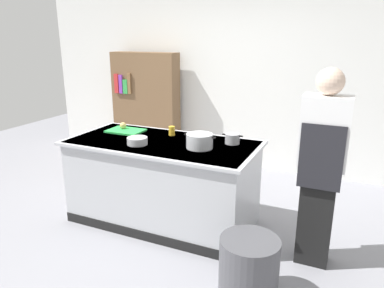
{
  "coord_description": "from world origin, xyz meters",
  "views": [
    {
      "loc": [
        1.77,
        -3.13,
        1.96
      ],
      "look_at": [
        0.25,
        0.2,
        0.85
      ],
      "focal_mm": 33.87,
      "sensor_mm": 36.0,
      "label": 1
    }
  ],
  "objects_px": {
    "sauce_pan": "(232,139)",
    "juice_cup": "(172,131)",
    "onion": "(123,126)",
    "mixing_bowl": "(137,141)",
    "person_chef": "(321,166)",
    "stock_pot": "(200,141)",
    "trash_bin": "(249,269)",
    "bookshelf": "(146,106)"
  },
  "relations": [
    {
      "from": "sauce_pan",
      "to": "juice_cup",
      "type": "height_order",
      "value": "sauce_pan"
    },
    {
      "from": "onion",
      "to": "mixing_bowl",
      "type": "height_order",
      "value": "onion"
    },
    {
      "from": "onion",
      "to": "mixing_bowl",
      "type": "relative_size",
      "value": 0.36
    },
    {
      "from": "mixing_bowl",
      "to": "person_chef",
      "type": "relative_size",
      "value": 0.12
    },
    {
      "from": "stock_pot",
      "to": "juice_cup",
      "type": "distance_m",
      "value": 0.55
    },
    {
      "from": "onion",
      "to": "sauce_pan",
      "type": "bearing_deg",
      "value": 0.64
    },
    {
      "from": "trash_bin",
      "to": "bookshelf",
      "type": "bearing_deg",
      "value": 133.51
    },
    {
      "from": "trash_bin",
      "to": "bookshelf",
      "type": "relative_size",
      "value": 0.3
    },
    {
      "from": "stock_pot",
      "to": "bookshelf",
      "type": "bearing_deg",
      "value": 133.31
    },
    {
      "from": "mixing_bowl",
      "to": "trash_bin",
      "type": "xyz_separation_m",
      "value": [
        1.36,
        -0.62,
        -0.68
      ]
    },
    {
      "from": "stock_pot",
      "to": "trash_bin",
      "type": "relative_size",
      "value": 0.65
    },
    {
      "from": "sauce_pan",
      "to": "mixing_bowl",
      "type": "xyz_separation_m",
      "value": [
        -0.86,
        -0.42,
        -0.01
      ]
    },
    {
      "from": "juice_cup",
      "to": "bookshelf",
      "type": "bearing_deg",
      "value": 129.61
    },
    {
      "from": "onion",
      "to": "sauce_pan",
      "type": "xyz_separation_m",
      "value": [
        1.31,
        0.01,
        -0.01
      ]
    },
    {
      "from": "stock_pot",
      "to": "sauce_pan",
      "type": "distance_m",
      "value": 0.37
    },
    {
      "from": "sauce_pan",
      "to": "trash_bin",
      "type": "xyz_separation_m",
      "value": [
        0.5,
        -1.04,
        -0.7
      ]
    },
    {
      "from": "juice_cup",
      "to": "person_chef",
      "type": "distance_m",
      "value": 1.64
    },
    {
      "from": "mixing_bowl",
      "to": "stock_pot",
      "type": "bearing_deg",
      "value": 13.71
    },
    {
      "from": "person_chef",
      "to": "bookshelf",
      "type": "height_order",
      "value": "person_chef"
    },
    {
      "from": "stock_pot",
      "to": "juice_cup",
      "type": "relative_size",
      "value": 3.25
    },
    {
      "from": "onion",
      "to": "juice_cup",
      "type": "distance_m",
      "value": 0.61
    },
    {
      "from": "stock_pot",
      "to": "sauce_pan",
      "type": "relative_size",
      "value": 1.52
    },
    {
      "from": "trash_bin",
      "to": "bookshelf",
      "type": "xyz_separation_m",
      "value": [
        -2.48,
        2.61,
        0.6
      ]
    },
    {
      "from": "stock_pot",
      "to": "juice_cup",
      "type": "height_order",
      "value": "stock_pot"
    },
    {
      "from": "sauce_pan",
      "to": "trash_bin",
      "type": "distance_m",
      "value": 1.35
    },
    {
      "from": "onion",
      "to": "mixing_bowl",
      "type": "distance_m",
      "value": 0.61
    },
    {
      "from": "trash_bin",
      "to": "bookshelf",
      "type": "distance_m",
      "value": 3.65
    },
    {
      "from": "bookshelf",
      "to": "person_chef",
      "type": "bearing_deg",
      "value": -33.66
    },
    {
      "from": "mixing_bowl",
      "to": "trash_bin",
      "type": "bearing_deg",
      "value": -24.53
    },
    {
      "from": "mixing_bowl",
      "to": "juice_cup",
      "type": "distance_m",
      "value": 0.48
    },
    {
      "from": "sauce_pan",
      "to": "person_chef",
      "type": "distance_m",
      "value": 0.95
    },
    {
      "from": "stock_pot",
      "to": "sauce_pan",
      "type": "xyz_separation_m",
      "value": [
        0.25,
        0.27,
        -0.02
      ]
    },
    {
      "from": "onion",
      "to": "stock_pot",
      "type": "height_order",
      "value": "stock_pot"
    },
    {
      "from": "mixing_bowl",
      "to": "bookshelf",
      "type": "xyz_separation_m",
      "value": [
        -1.12,
        1.99,
        -0.09
      ]
    },
    {
      "from": "stock_pot",
      "to": "juice_cup",
      "type": "xyz_separation_m",
      "value": [
        -0.46,
        0.3,
        -0.02
      ]
    },
    {
      "from": "onion",
      "to": "bookshelf",
      "type": "xyz_separation_m",
      "value": [
        -0.66,
        1.58,
        -0.11
      ]
    },
    {
      "from": "sauce_pan",
      "to": "trash_bin",
      "type": "bearing_deg",
      "value": -64.43
    },
    {
      "from": "sauce_pan",
      "to": "onion",
      "type": "bearing_deg",
      "value": -179.36
    },
    {
      "from": "stock_pot",
      "to": "trash_bin",
      "type": "xyz_separation_m",
      "value": [
        0.74,
        -0.77,
        -0.72
      ]
    },
    {
      "from": "onion",
      "to": "stock_pot",
      "type": "relative_size",
      "value": 0.23
    },
    {
      "from": "onion",
      "to": "trash_bin",
      "type": "xyz_separation_m",
      "value": [
        1.81,
        -1.03,
        -0.71
      ]
    },
    {
      "from": "mixing_bowl",
      "to": "juice_cup",
      "type": "xyz_separation_m",
      "value": [
        0.16,
        0.45,
        0.01
      ]
    }
  ]
}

